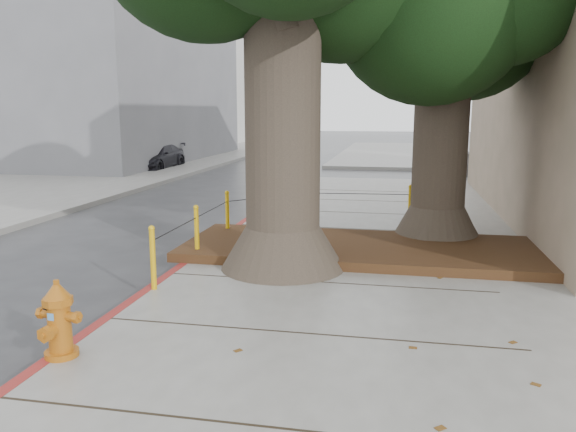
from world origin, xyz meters
TOP-DOWN VIEW (x-y plane):
  - ground at (0.00, 0.00)m, footprint 140.00×140.00m
  - sidewalk_far at (6.00, 30.00)m, footprint 16.00×20.00m
  - curb_red at (-2.00, 2.50)m, footprint 0.14×26.00m
  - planter_bed at (0.90, 3.90)m, footprint 6.40×2.60m
  - building_far_grey at (-15.00, 22.00)m, footprint 12.00×16.00m
  - building_far_white at (-17.00, 45.00)m, footprint 12.00×18.00m
  - bollard_ring at (-0.87, 4.38)m, footprint 3.79×5.39m
  - fire_hydrant at (-1.90, -1.11)m, footprint 0.44×0.40m
  - car_silver at (4.50, 17.32)m, footprint 3.50×1.45m
  - car_dark at (-9.50, 18.18)m, footprint 1.68×4.11m

SIDE VIEW (x-z plane):
  - ground at x=0.00m, z-range 0.00..0.00m
  - sidewalk_far at x=6.00m, z-range 0.00..0.15m
  - curb_red at x=-2.00m, z-range -0.01..0.15m
  - planter_bed at x=0.90m, z-range 0.15..0.31m
  - fire_hydrant at x=-1.90m, z-range 0.14..0.98m
  - car_silver at x=4.50m, z-range 0.00..1.18m
  - car_dark at x=-9.50m, z-range 0.00..1.19m
  - bollard_ring at x=-0.87m, z-range 0.19..1.14m
  - building_far_grey at x=-15.00m, z-range 0.00..12.00m
  - building_far_white at x=-17.00m, z-range 0.00..15.00m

